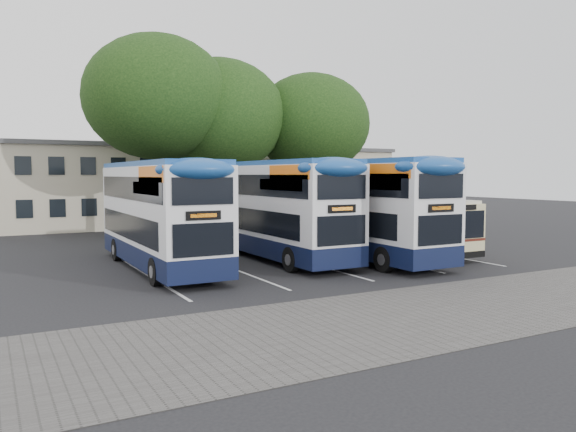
% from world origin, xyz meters
% --- Properties ---
extents(ground, '(120.00, 120.00, 0.00)m').
position_xyz_m(ground, '(0.00, 0.00, 0.00)').
color(ground, black).
rests_on(ground, ground).
extents(paving_strip, '(40.00, 6.00, 0.01)m').
position_xyz_m(paving_strip, '(-2.00, -5.00, 0.01)').
color(paving_strip, '#595654').
rests_on(paving_strip, ground).
extents(bay_lines, '(14.12, 11.00, 0.01)m').
position_xyz_m(bay_lines, '(-3.75, 5.00, 0.01)').
color(bay_lines, silver).
rests_on(bay_lines, ground).
extents(depot_building, '(32.40, 8.40, 6.20)m').
position_xyz_m(depot_building, '(0.00, 26.99, 3.15)').
color(depot_building, beige).
rests_on(depot_building, ground).
extents(lamp_post, '(0.25, 1.05, 9.06)m').
position_xyz_m(lamp_post, '(6.00, 19.97, 5.08)').
color(lamp_post, gray).
rests_on(lamp_post, ground).
extents(tree_left, '(9.00, 9.00, 12.49)m').
position_xyz_m(tree_left, '(-6.70, 17.62, 8.65)').
color(tree_left, black).
rests_on(tree_left, ground).
extents(tree_mid, '(8.93, 8.93, 11.59)m').
position_xyz_m(tree_mid, '(-2.36, 18.33, 7.78)').
color(tree_mid, black).
rests_on(tree_mid, ground).
extents(tree_right, '(8.26, 8.26, 11.02)m').
position_xyz_m(tree_right, '(4.21, 17.37, 7.50)').
color(tree_right, black).
rests_on(tree_right, ground).
extents(bus_dd_left, '(2.58, 10.66, 4.44)m').
position_xyz_m(bus_dd_left, '(-9.89, 6.05, 2.45)').
color(bus_dd_left, '#0E1635').
rests_on(bus_dd_left, ground).
extents(bus_dd_mid, '(2.64, 10.89, 4.54)m').
position_xyz_m(bus_dd_mid, '(-4.33, 6.24, 2.50)').
color(bus_dd_mid, '#0E1635').
rests_on(bus_dd_mid, ground).
extents(bus_dd_right, '(2.67, 11.01, 4.59)m').
position_xyz_m(bus_dd_right, '(-1.02, 4.51, 2.53)').
color(bus_dd_right, '#0E1635').
rests_on(bus_dd_right, ground).
extents(bus_single, '(2.36, 9.28, 2.77)m').
position_xyz_m(bus_single, '(2.13, 5.38, 1.57)').
color(bus_single, beige).
rests_on(bus_single, ground).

